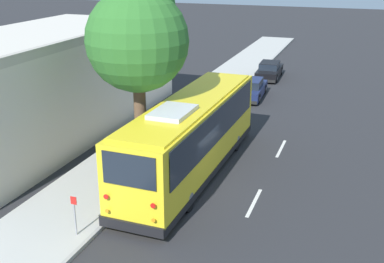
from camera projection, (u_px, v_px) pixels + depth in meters
The scene contains 12 objects.
ground_plane at pixel (192, 188), 19.96m from camera, with size 160.00×160.00×0.00m, color #28282B.
sidewalk_slab at pixel (112, 173), 21.14m from camera, with size 80.00×3.59×0.15m, color #B2AFA8.
curb_strip at pixel (151, 179), 20.54m from camera, with size 80.00×0.14×0.15m, color #9D9A94.
shuttle_bus at pixel (191, 133), 20.66m from camera, with size 11.56×2.67×3.53m.
parked_sedan_navy at pixel (251, 89), 32.59m from camera, with size 4.36×1.89×1.30m.
parked_sedan_black at pixel (269, 70), 37.94m from camera, with size 4.51×1.81×1.29m.
street_tree at pixel (138, 34), 19.50m from camera, with size 4.24×4.24×8.44m.
sign_post_near at pixel (75, 215), 16.06m from camera, with size 0.06×0.22×1.44m.
sign_post_far at pixel (103, 193), 17.75m from camera, with size 0.06×0.22×1.28m.
building_backdrop at pixel (38, 83), 26.00m from camera, with size 18.29×8.13×5.57m.
lane_stripe_mid at pixel (254, 203), 18.74m from camera, with size 2.40×0.14×0.01m, color silver.
lane_stripe_ahead at pixel (281, 148), 24.04m from camera, with size 2.40×0.14×0.01m, color silver.
Camera 1 is at (-16.90, -6.09, 9.01)m, focal length 45.00 mm.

